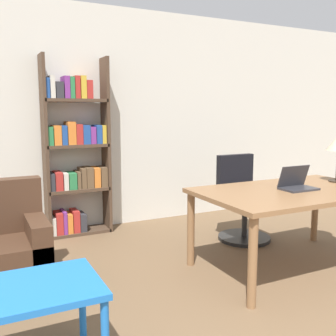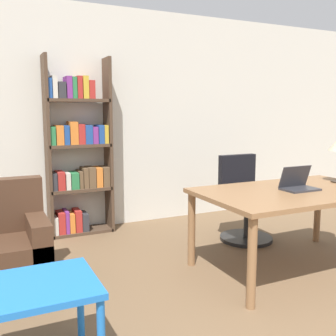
# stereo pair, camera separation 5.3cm
# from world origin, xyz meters

# --- Properties ---
(wall_back) EXTENTS (8.00, 0.06, 2.70)m
(wall_back) POSITION_xyz_m (0.00, 4.53, 1.35)
(wall_back) COLOR silver
(wall_back) RESTS_ON ground_plane
(desk) EXTENTS (1.72, 1.03, 0.74)m
(desk) POSITION_xyz_m (0.83, 2.44, 0.66)
(desk) COLOR olive
(desk) RESTS_ON ground_plane
(laptop) EXTENTS (0.33, 0.21, 0.22)m
(laptop) POSITION_xyz_m (0.88, 2.44, 0.79)
(laptop) COLOR #2D2D33
(laptop) RESTS_ON desk
(office_chair) EXTENTS (0.59, 0.59, 0.95)m
(office_chair) POSITION_xyz_m (0.94, 3.33, 0.42)
(office_chair) COLOR black
(office_chair) RESTS_ON ground_plane
(side_table_blue) EXTENTS (0.68, 0.55, 0.54)m
(side_table_blue) POSITION_xyz_m (-1.50, 1.87, 0.46)
(side_table_blue) COLOR blue
(side_table_blue) RESTS_ON ground_plane
(armchair) EXTENTS (0.68, 0.66, 0.88)m
(armchair) POSITION_xyz_m (-1.58, 3.17, 0.29)
(armchair) COLOR #472D1E
(armchair) RESTS_ON ground_plane
(bookshelf) EXTENTS (0.74, 0.28, 2.07)m
(bookshelf) POSITION_xyz_m (-0.70, 4.34, 0.95)
(bookshelf) COLOR #4C3828
(bookshelf) RESTS_ON ground_plane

